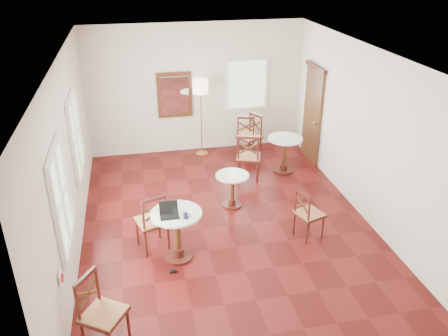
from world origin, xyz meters
name	(u,v)px	position (x,y,z in m)	size (l,w,h in m)	color
ground	(227,226)	(0.00, 0.00, 0.00)	(7.00, 7.00, 0.00)	#500E0D
room_shell	(221,121)	(-0.06, 0.27, 1.89)	(5.02, 7.02, 3.01)	silver
cafe_table_near	(177,230)	(-0.96, -0.74, 0.52)	(0.79, 0.79, 0.84)	#481912
cafe_table_mid	(232,187)	(0.23, 0.66, 0.41)	(0.63, 0.63, 0.66)	#481912
cafe_table_back	(284,151)	(1.66, 1.88, 0.49)	(0.75, 0.75, 0.79)	#481912
chair_near_a	(152,221)	(-1.32, -0.39, 0.51)	(0.59, 0.59, 1.03)	#481912
chair_near_b	(102,313)	(-2.04, -2.31, 0.51)	(0.65, 0.65, 1.03)	#481912
chair_mid_a	(249,157)	(0.81, 1.68, 0.52)	(0.61, 0.61, 1.05)	#481912
chair_mid_b	(308,214)	(1.25, -0.59, 0.45)	(0.53, 0.53, 0.90)	#481912
chair_back_a	(246,134)	(1.10, 3.05, 0.48)	(0.54, 0.54, 0.96)	#481912
chair_back_b	(250,136)	(1.14, 2.80, 0.51)	(0.63, 0.63, 1.02)	#481912
floor_lamp	(201,92)	(0.06, 3.15, 1.54)	(0.35, 0.35, 1.82)	#BF8C3F
laptop	(169,212)	(-1.07, -0.78, 0.89)	(0.28, 0.24, 0.20)	black
mouse	(171,214)	(-1.05, -0.79, 0.85)	(0.09, 0.06, 0.03)	black
navy_mug	(186,216)	(-0.83, -0.92, 0.88)	(0.11, 0.07, 0.09)	#0F1233
water_glass	(174,212)	(-0.99, -0.78, 0.89)	(0.06, 0.06, 0.10)	white
power_adapter	(173,271)	(-1.08, -1.09, 0.02)	(0.10, 0.06, 0.04)	black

